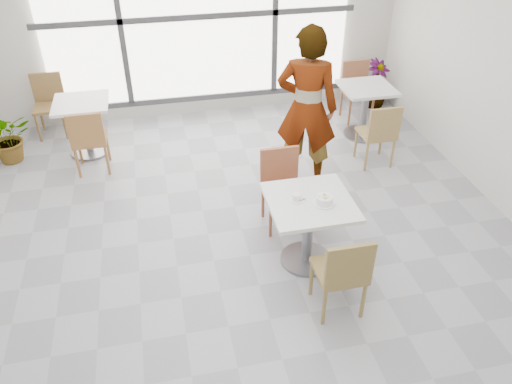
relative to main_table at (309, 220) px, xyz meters
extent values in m
plane|color=#9E9EA5|center=(-0.54, 0.19, -0.52)|extent=(7.00, 7.00, 0.00)
plane|color=silver|center=(-0.54, 3.69, 0.98)|extent=(6.00, 0.00, 6.00)
cube|color=white|center=(-0.54, 3.63, 0.98)|extent=(4.40, 0.04, 2.40)
cube|color=#3F3F42|center=(-0.54, 3.60, 0.98)|extent=(4.60, 0.05, 0.08)
cube|color=#3F3F42|center=(-1.64, 3.60, 0.98)|extent=(0.08, 0.05, 2.40)
cube|color=#3F3F42|center=(0.56, 3.60, 0.98)|extent=(0.08, 0.05, 2.40)
cube|color=#3F3F42|center=(-0.54, 3.60, -0.24)|extent=(4.60, 0.05, 0.08)
cube|color=white|center=(0.00, 0.00, 0.21)|extent=(0.80, 0.80, 0.04)
cylinder|color=slate|center=(0.00, 0.00, -0.17)|extent=(0.10, 0.10, 0.71)
cylinder|color=slate|center=(0.00, 0.00, -0.51)|extent=(0.52, 0.52, 0.03)
cube|color=olive|center=(0.08, -0.64, -0.09)|extent=(0.42, 0.42, 0.04)
cube|color=olive|center=(0.08, -0.83, 0.14)|extent=(0.42, 0.04, 0.42)
cylinder|color=olive|center=(0.26, -0.46, -0.32)|extent=(0.04, 0.04, 0.41)
cylinder|color=olive|center=(0.26, -0.82, -0.32)|extent=(0.04, 0.04, 0.41)
cylinder|color=olive|center=(-0.10, -0.46, -0.32)|extent=(0.04, 0.04, 0.41)
cylinder|color=olive|center=(-0.10, -0.82, -0.32)|extent=(0.04, 0.04, 0.41)
cube|color=#9D5637|center=(-0.08, 0.63, -0.09)|extent=(0.42, 0.42, 0.04)
cube|color=#9D5637|center=(-0.08, 0.82, 0.14)|extent=(0.42, 0.04, 0.42)
cylinder|color=#9D5637|center=(-0.26, 0.45, -0.32)|extent=(0.04, 0.04, 0.41)
cylinder|color=#9D5637|center=(-0.26, 0.81, -0.32)|extent=(0.04, 0.04, 0.41)
cylinder|color=#9D5637|center=(0.10, 0.45, -0.32)|extent=(0.04, 0.04, 0.41)
cylinder|color=#9D5637|center=(0.10, 0.81, -0.32)|extent=(0.04, 0.04, 0.41)
cylinder|color=white|center=(0.11, -0.07, 0.23)|extent=(0.21, 0.21, 0.01)
cylinder|color=white|center=(0.11, -0.07, 0.27)|extent=(0.16, 0.16, 0.07)
torus|color=white|center=(0.11, -0.07, 0.31)|extent=(0.16, 0.16, 0.01)
cylinder|color=beige|center=(0.11, -0.07, 0.27)|extent=(0.14, 0.14, 0.05)
cylinder|color=#F8E0A0|center=(0.11, -0.10, 0.31)|extent=(0.03, 0.03, 0.02)
cylinder|color=#F8F2A0|center=(0.13, -0.11, 0.30)|extent=(0.03, 0.03, 0.01)
cylinder|color=#F5E89E|center=(0.13, -0.09, 0.31)|extent=(0.03, 0.03, 0.01)
cylinder|color=beige|center=(0.12, -0.05, 0.31)|extent=(0.03, 0.03, 0.02)
cylinder|color=beige|center=(0.10, -0.09, 0.31)|extent=(0.03, 0.03, 0.01)
cylinder|color=#EFE99A|center=(0.06, -0.07, 0.31)|extent=(0.03, 0.03, 0.01)
cylinder|color=beige|center=(0.10, -0.08, 0.31)|extent=(0.03, 0.03, 0.02)
cylinder|color=beige|center=(0.11, -0.10, 0.31)|extent=(0.03, 0.03, 0.02)
cylinder|color=beige|center=(0.10, -0.06, 0.30)|extent=(0.03, 0.03, 0.02)
cylinder|color=beige|center=(0.10, -0.11, 0.31)|extent=(0.03, 0.03, 0.01)
cylinder|color=white|center=(-0.13, 0.03, 0.23)|extent=(0.13, 0.13, 0.01)
cylinder|color=white|center=(-0.13, 0.03, 0.27)|extent=(0.08, 0.08, 0.06)
torus|color=white|center=(-0.09, 0.03, 0.27)|extent=(0.05, 0.01, 0.05)
cylinder|color=black|center=(-0.13, 0.03, 0.29)|extent=(0.07, 0.07, 0.00)
cube|color=silver|center=(-0.08, 0.01, 0.24)|extent=(0.09, 0.05, 0.00)
sphere|color=silver|center=(-0.04, 0.03, 0.24)|extent=(0.02, 0.02, 0.02)
imported|color=black|center=(0.41, 1.47, 0.45)|extent=(0.84, 0.71, 1.96)
cube|color=white|center=(-2.26, 2.75, 0.21)|extent=(0.70, 0.70, 0.04)
cylinder|color=gray|center=(-2.26, 2.75, -0.17)|extent=(0.10, 0.10, 0.71)
cylinder|color=gray|center=(-2.26, 2.75, -0.51)|extent=(0.52, 0.52, 0.03)
cube|color=silver|center=(1.58, 2.42, 0.21)|extent=(0.70, 0.70, 0.04)
cylinder|color=slate|center=(1.58, 2.42, -0.17)|extent=(0.10, 0.10, 0.71)
cylinder|color=slate|center=(1.58, 2.42, -0.51)|extent=(0.52, 0.52, 0.03)
cube|color=#A36A39|center=(-2.17, 2.29, -0.09)|extent=(0.42, 0.42, 0.04)
cube|color=#A36A39|center=(-2.17, 2.10, 0.14)|extent=(0.42, 0.04, 0.42)
cylinder|color=#A36A39|center=(-1.99, 2.47, -0.32)|extent=(0.04, 0.04, 0.41)
cylinder|color=#A36A39|center=(-1.99, 2.11, -0.32)|extent=(0.04, 0.04, 0.41)
cylinder|color=#A36A39|center=(-2.35, 2.47, -0.32)|extent=(0.04, 0.04, 0.41)
cylinder|color=#A36A39|center=(-2.35, 2.11, -0.32)|extent=(0.04, 0.04, 0.41)
cube|color=olive|center=(-2.78, 3.39, -0.09)|extent=(0.42, 0.42, 0.04)
cube|color=olive|center=(-2.78, 3.58, 0.14)|extent=(0.42, 0.04, 0.42)
cylinder|color=olive|center=(-2.96, 3.21, -0.32)|extent=(0.04, 0.04, 0.41)
cylinder|color=olive|center=(-2.96, 3.57, -0.32)|extent=(0.04, 0.04, 0.41)
cylinder|color=olive|center=(-2.60, 3.21, -0.32)|extent=(0.04, 0.04, 0.41)
cylinder|color=olive|center=(-2.60, 3.57, -0.32)|extent=(0.04, 0.04, 0.41)
cube|color=#A4834B|center=(1.43, 1.67, -0.09)|extent=(0.42, 0.42, 0.04)
cube|color=#A4834B|center=(1.43, 1.48, 0.14)|extent=(0.42, 0.04, 0.42)
cylinder|color=#A4834B|center=(1.61, 1.85, -0.32)|extent=(0.04, 0.04, 0.41)
cylinder|color=#A4834B|center=(1.61, 1.49, -0.32)|extent=(0.04, 0.04, 0.41)
cylinder|color=#A4834B|center=(1.25, 1.85, -0.32)|extent=(0.04, 0.04, 0.41)
cylinder|color=#A4834B|center=(1.25, 1.49, -0.32)|extent=(0.04, 0.04, 0.41)
cube|color=#995D3D|center=(1.69, 2.92, -0.09)|extent=(0.42, 0.42, 0.04)
cube|color=#995D3D|center=(1.69, 3.11, 0.14)|extent=(0.42, 0.04, 0.42)
cylinder|color=#995D3D|center=(1.51, 2.74, -0.32)|extent=(0.04, 0.04, 0.41)
cylinder|color=#995D3D|center=(1.51, 3.10, -0.32)|extent=(0.04, 0.04, 0.41)
cylinder|color=#995D3D|center=(1.87, 2.74, -0.32)|extent=(0.04, 0.04, 0.41)
cylinder|color=#995D3D|center=(1.87, 3.10, -0.32)|extent=(0.04, 0.04, 0.41)
imported|color=#488A41|center=(-3.24, 2.76, -0.19)|extent=(0.74, 0.69, 0.67)
imported|color=#447D43|center=(2.16, 3.32, -0.15)|extent=(0.56, 0.56, 0.75)
camera|label=1|loc=(-1.32, -3.65, 2.99)|focal=35.45mm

